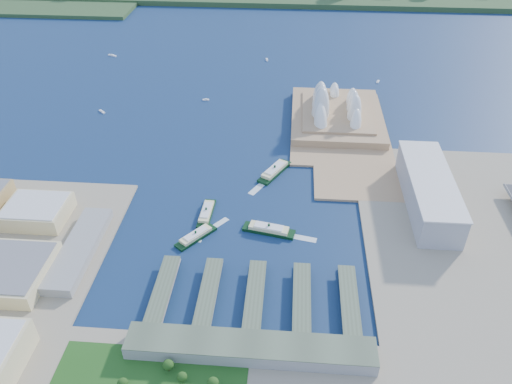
# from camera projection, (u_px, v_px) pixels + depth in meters

# --- Properties ---
(ground) EXTENTS (3000.00, 3000.00, 0.00)m
(ground) POSITION_uv_depth(u_px,v_px,m) (247.00, 243.00, 513.70)
(ground) COLOR #0F2046
(ground) RESTS_ON ground
(east_land) EXTENTS (240.00, 500.00, 3.00)m
(east_land) POSITION_uv_depth(u_px,v_px,m) (503.00, 292.00, 456.97)
(east_land) COLOR gray
(east_land) RESTS_ON ground
(peninsula) EXTENTS (135.00, 220.00, 3.00)m
(peninsula) POSITION_uv_depth(u_px,v_px,m) (339.00, 126.00, 716.28)
(peninsula) COLOR tan
(peninsula) RESTS_ON ground
(opera_house) EXTENTS (134.00, 180.00, 58.00)m
(opera_house) POSITION_uv_depth(u_px,v_px,m) (338.00, 101.00, 714.80)
(opera_house) COLOR white
(opera_house) RESTS_ON peninsula
(toaster_building) EXTENTS (45.00, 155.00, 35.00)m
(toaster_building) POSITION_uv_depth(u_px,v_px,m) (428.00, 191.00, 553.94)
(toaster_building) COLOR #99999E
(toaster_building) RESTS_ON east_land
(ferry_wharves) EXTENTS (184.00, 90.00, 9.30)m
(ferry_wharves) POSITION_uv_depth(u_px,v_px,m) (255.00, 296.00, 449.41)
(ferry_wharves) COLOR #4A5842
(ferry_wharves) RESTS_ON ground
(terminal_building) EXTENTS (200.00, 28.00, 12.00)m
(terminal_building) POSITION_uv_depth(u_px,v_px,m) (250.00, 348.00, 398.26)
(terminal_building) COLOR gray
(terminal_building) RESTS_ON south_land
(ferry_a) EXTENTS (14.71, 50.55, 9.47)m
(ferry_a) POSITION_uv_depth(u_px,v_px,m) (206.00, 211.00, 549.78)
(ferry_a) COLOR black
(ferry_a) RESTS_ON ground
(ferry_b) EXTENTS (41.19, 58.52, 11.07)m
(ferry_b) POSITION_uv_depth(u_px,v_px,m) (275.00, 169.00, 617.11)
(ferry_b) COLOR black
(ferry_b) RESTS_ON ground
(ferry_c) EXTENTS (40.39, 45.87, 9.25)m
(ferry_c) POSITION_uv_depth(u_px,v_px,m) (196.00, 235.00, 517.87)
(ferry_c) COLOR black
(ferry_c) RESTS_ON ground
(ferry_d) EXTENTS (57.19, 25.05, 10.49)m
(ferry_d) POSITION_uv_depth(u_px,v_px,m) (269.00, 228.00, 525.90)
(ferry_d) COLOR black
(ferry_d) RESTS_ON ground
(boat_a) EXTENTS (12.37, 12.04, 2.66)m
(boat_a) POSITION_uv_depth(u_px,v_px,m) (102.00, 111.00, 754.98)
(boat_a) COLOR white
(boat_a) RESTS_ON ground
(boat_b) EXTENTS (10.59, 5.05, 2.74)m
(boat_b) POSITION_uv_depth(u_px,v_px,m) (206.00, 100.00, 788.69)
(boat_b) COLOR white
(boat_b) RESTS_ON ground
(boat_c) EXTENTS (6.97, 11.77, 2.55)m
(boat_c) POSITION_uv_depth(u_px,v_px,m) (378.00, 81.00, 846.73)
(boat_c) COLOR white
(boat_c) RESTS_ON ground
(boat_d) EXTENTS (17.82, 10.89, 3.00)m
(boat_d) POSITION_uv_depth(u_px,v_px,m) (112.00, 55.00, 946.04)
(boat_d) COLOR white
(boat_d) RESTS_ON ground
(boat_e) EXTENTS (5.17, 12.29, 2.93)m
(boat_e) POSITION_uv_depth(u_px,v_px,m) (267.00, 59.00, 928.73)
(boat_e) COLOR white
(boat_e) RESTS_ON ground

